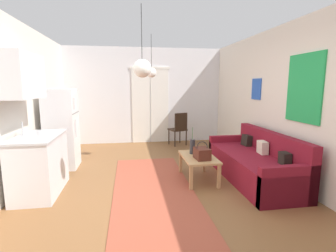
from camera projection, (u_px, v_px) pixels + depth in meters
name	position (u px, v px, depth m)	size (l,w,h in m)	color
ground_plane	(163.00, 202.00, 3.67)	(4.96, 8.08, 0.10)	brown
wall_back	(145.00, 96.00, 7.14)	(4.56, 0.13, 2.67)	silver
wall_right	(308.00, 105.00, 3.79)	(0.12, 7.68, 2.67)	silver
area_rug	(154.00, 192.00, 3.86)	(1.23, 3.52, 0.01)	#9E4733
couch	(256.00, 164.00, 4.37)	(0.85, 2.14, 0.84)	maroon
coffee_table	(198.00, 159.00, 4.33)	(0.54, 0.88, 0.43)	tan
bamboo_vase	(192.00, 147.00, 4.46)	(0.09, 0.09, 0.48)	#2D2D33
handbag	(202.00, 153.00, 4.14)	(0.24, 0.31, 0.30)	#512319
refrigerator	(62.00, 129.00, 4.95)	(0.59, 0.62, 1.57)	white
kitchen_counter	(35.00, 142.00, 3.74)	(0.60, 1.08, 2.09)	silver
accent_chair	(179.00, 127.00, 6.83)	(0.53, 0.52, 0.90)	black
pendant_lamp_near	(142.00, 68.00, 3.33)	(0.24, 0.24, 0.94)	black
pendant_lamp_far	(151.00, 72.00, 5.22)	(0.21, 0.21, 0.88)	black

